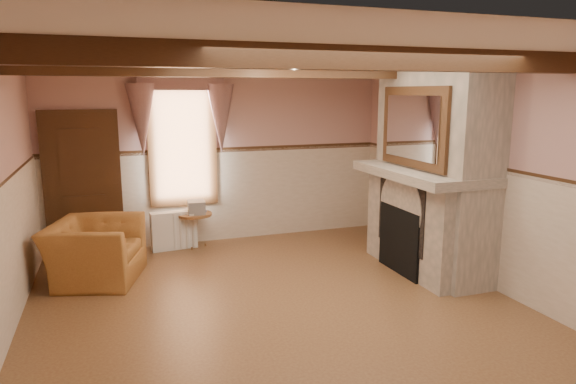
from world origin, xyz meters
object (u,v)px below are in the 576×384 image
object	(u,v)px
armchair	(95,251)
side_table	(195,230)
oil_lamp	(408,155)
mantel_clock	(402,156)
bowl	(414,163)
radiator	(174,230)

from	to	relation	value
armchair	side_table	distance (m)	1.79
oil_lamp	mantel_clock	bearing A→B (deg)	90.00
mantel_clock	oil_lamp	xyz separation A→B (m)	(0.00, -0.16, 0.04)
armchair	oil_lamp	xyz separation A→B (m)	(4.20, -0.70, 1.17)
mantel_clock	bowl	bearing A→B (deg)	-90.00
bowl	mantel_clock	xyz separation A→B (m)	(0.00, 0.32, 0.06)
mantel_clock	oil_lamp	bearing A→B (deg)	-90.00
mantel_clock	oil_lamp	world-z (taller)	oil_lamp
armchair	bowl	bearing A→B (deg)	-84.41
radiator	oil_lamp	size ratio (longest dim) A/B	2.50
radiator	side_table	bearing A→B (deg)	-5.66
mantel_clock	armchair	bearing A→B (deg)	172.65
armchair	mantel_clock	xyz separation A→B (m)	(4.20, -0.54, 1.13)
radiator	oil_lamp	bearing A→B (deg)	-35.16
bowl	oil_lamp	world-z (taller)	oil_lamp
oil_lamp	radiator	bearing A→B (deg)	150.50
radiator	mantel_clock	distance (m)	3.66
side_table	armchair	bearing A→B (deg)	-144.68
radiator	oil_lamp	distance (m)	3.74
armchair	side_table	bearing A→B (deg)	-37.50
bowl	oil_lamp	xyz separation A→B (m)	(0.00, 0.16, 0.10)
armchair	side_table	world-z (taller)	armchair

